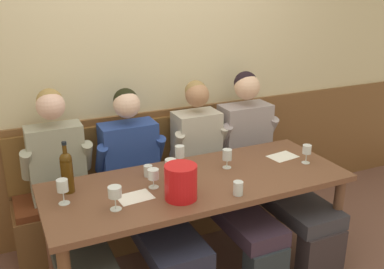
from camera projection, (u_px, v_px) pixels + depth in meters
room_wall_back at (147, 61)px, 3.49m from camera, size 6.80×0.08×2.80m
wood_wainscot_panel at (153, 167)px, 3.75m from camera, size 6.80×0.03×0.99m
wall_bench at (163, 200)px, 3.64m from camera, size 2.32×0.42×0.94m
dining_table at (198, 192)px, 2.93m from camera, size 2.02×0.79×0.76m
person_right_seat at (67, 201)px, 2.90m from camera, size 0.49×1.23×1.31m
person_left_seat at (144, 188)px, 3.12m from camera, size 0.53×1.24×1.26m
person_center_right_seat at (215, 172)px, 3.36m from camera, size 0.47×1.25×1.26m
person_center_left_seat at (265, 160)px, 3.54m from camera, size 0.54×1.25×1.30m
ice_bucket at (181, 182)px, 2.62m from camera, size 0.20×0.20×0.22m
wine_bottle_clear_water at (67, 171)px, 2.69m from camera, size 0.08×0.08×0.34m
wine_glass_mid_left at (153, 175)px, 2.77m from camera, size 0.07×0.07×0.13m
wine_glass_left_end at (307, 150)px, 3.14m from camera, size 0.06×0.06×0.14m
wine_glass_center_front at (227, 156)px, 3.06m from camera, size 0.07×0.07×0.14m
wine_glass_center_rear at (171, 166)px, 2.86m from camera, size 0.08×0.08×0.15m
wine_glass_right_end at (180, 152)px, 3.06m from camera, size 0.07×0.07×0.16m
wine_glass_near_bucket at (115, 193)px, 2.50m from camera, size 0.08×0.08×0.14m
wine_glass_by_bottle at (63, 187)px, 2.56m from camera, size 0.07×0.07×0.15m
water_tumbler_right at (238, 188)px, 2.69m from camera, size 0.06×0.06×0.09m
water_tumbler_left at (148, 171)px, 2.94m from camera, size 0.06×0.06×0.08m
tasting_sheet_left_guest at (135, 197)px, 2.67m from camera, size 0.22×0.17×0.00m
tasting_sheet_right_guest at (283, 156)px, 3.28m from camera, size 0.23×0.18×0.00m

